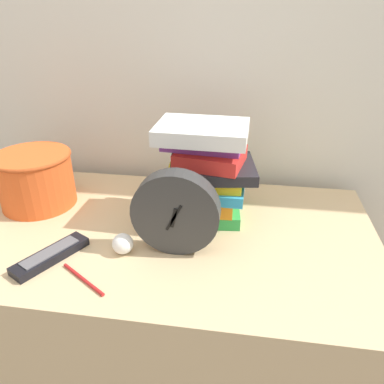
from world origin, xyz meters
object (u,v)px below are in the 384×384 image
object	(u,v)px
desk_clock	(176,213)
basket	(35,178)
crumpled_paper_ball	(123,244)
book_stack	(205,171)
tv_remote	(51,255)
pen	(83,279)

from	to	relation	value
desk_clock	basket	bearing A→B (deg)	159.55
basket	crumpled_paper_ball	xyz separation A→B (m)	(0.33, -0.20, -0.06)
book_stack	tv_remote	size ratio (longest dim) A/B	1.44
basket	tv_remote	world-z (taller)	basket
tv_remote	crumpled_paper_ball	bearing A→B (deg)	17.76
pen	book_stack	bearing A→B (deg)	54.06
tv_remote	crumpled_paper_ball	xyz separation A→B (m)	(0.16, 0.05, 0.02)
pen	basket	bearing A→B (deg)	130.78
tv_remote	pen	size ratio (longest dim) A/B	1.49
desk_clock	book_stack	bearing A→B (deg)	74.36
basket	tv_remote	size ratio (longest dim) A/B	1.17
desk_clock	basket	size ratio (longest dim) A/B	0.95
book_stack	pen	distance (m)	0.42
desk_clock	crumpled_paper_ball	xyz separation A→B (m)	(-0.13, -0.03, -0.08)
desk_clock	crumpled_paper_ball	size ratio (longest dim) A/B	4.10
crumpled_paper_ball	basket	bearing A→B (deg)	148.50
book_stack	pen	world-z (taller)	book_stack
book_stack	crumpled_paper_ball	xyz separation A→B (m)	(-0.18, -0.21, -0.11)
basket	pen	size ratio (longest dim) A/B	1.74
desk_clock	basket	distance (m)	0.49
tv_remote	crumpled_paper_ball	size ratio (longest dim) A/B	3.70
book_stack	pen	size ratio (longest dim) A/B	2.14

